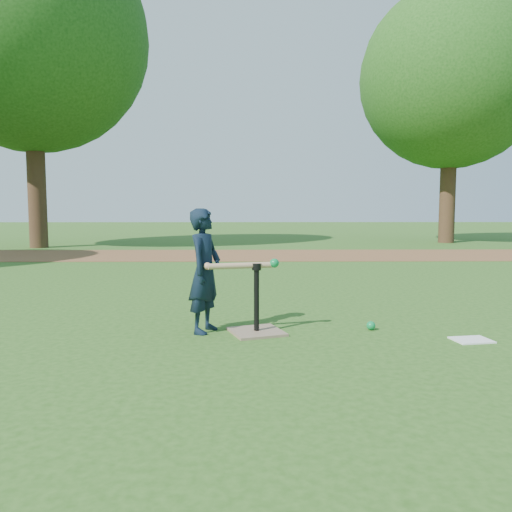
{
  "coord_description": "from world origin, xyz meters",
  "views": [
    {
      "loc": [
        -0.01,
        -4.3,
        1.07
      ],
      "look_at": [
        0.06,
        0.28,
        0.65
      ],
      "focal_mm": 35.0,
      "sensor_mm": 36.0,
      "label": 1
    }
  ],
  "objects": [
    {
      "name": "batting_tee",
      "position": [
        0.06,
        -0.02,
        0.11
      ],
      "size": [
        0.55,
        0.55,
        0.61
      ],
      "color": "#876E55",
      "rests_on": "ground"
    },
    {
      "name": "dirt_strip",
      "position": [
        0.0,
        7.5,
        0.01
      ],
      "size": [
        24.0,
        3.0,
        0.01
      ],
      "primitive_type": "cube",
      "color": "brown",
      "rests_on": "ground"
    },
    {
      "name": "swing_action",
      "position": [
        -0.04,
        -0.03,
        0.6
      ],
      "size": [
        0.65,
        0.2,
        0.09
      ],
      "color": "tan",
      "rests_on": "ground"
    },
    {
      "name": "tree_right",
      "position": [
        6.5,
        12.0,
        5.29
      ],
      "size": [
        5.8,
        5.8,
        8.21
      ],
      "color": "#382316",
      "rests_on": "ground"
    },
    {
      "name": "child",
      "position": [
        -0.39,
        0.03,
        0.54
      ],
      "size": [
        0.38,
        0.46,
        1.09
      ],
      "primitive_type": "imported",
      "rotation": [
        0.0,
        0.0,
        1.22
      ],
      "color": "black",
      "rests_on": "ground"
    },
    {
      "name": "ground",
      "position": [
        0.0,
        0.0,
        0.0
      ],
      "size": [
        80.0,
        80.0,
        0.0
      ],
      "primitive_type": "plane",
      "color": "#285116",
      "rests_on": "ground"
    },
    {
      "name": "clipboard",
      "position": [
        1.83,
        -0.3,
        0.01
      ],
      "size": [
        0.33,
        0.27,
        0.01
      ],
      "primitive_type": "cube",
      "rotation": [
        0.0,
        0.0,
        0.16
      ],
      "color": "white",
      "rests_on": "ground"
    },
    {
      "name": "wiffle_ball_ground",
      "position": [
        1.09,
        0.08,
        0.04
      ],
      "size": [
        0.08,
        0.08,
        0.08
      ],
      "primitive_type": "sphere",
      "color": "#0B813E",
      "rests_on": "ground"
    },
    {
      "name": "tree_left",
      "position": [
        -6.0,
        10.0,
        5.87
      ],
      "size": [
        6.4,
        6.4,
        9.08
      ],
      "color": "#382316",
      "rests_on": "ground"
    }
  ]
}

